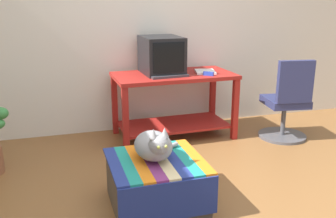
% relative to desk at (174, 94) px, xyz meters
% --- Properties ---
extents(ground_plane, '(14.00, 14.00, 0.00)m').
position_rel_desk_xyz_m(ground_plane, '(-0.27, -1.60, -0.48)').
color(ground_plane, brown).
extents(back_wall, '(8.00, 0.10, 2.60)m').
position_rel_desk_xyz_m(back_wall, '(-0.27, 0.45, 0.82)').
color(back_wall, silver).
rests_on(back_wall, ground_plane).
extents(desk, '(1.30, 0.69, 0.71)m').
position_rel_desk_xyz_m(desk, '(0.00, 0.00, 0.00)').
color(desk, maroon).
rests_on(desk, ground_plane).
extents(tv_monitor, '(0.41, 0.53, 0.39)m').
position_rel_desk_xyz_m(tv_monitor, '(-0.12, 0.07, 0.42)').
color(tv_monitor, black).
rests_on(tv_monitor, desk).
extents(keyboard, '(0.41, 0.19, 0.02)m').
position_rel_desk_xyz_m(keyboard, '(-0.10, -0.15, 0.24)').
color(keyboard, '#333338').
rests_on(keyboard, desk).
extents(book, '(0.26, 0.29, 0.02)m').
position_rel_desk_xyz_m(book, '(0.34, -0.04, 0.24)').
color(book, white).
rests_on(book, desk).
extents(ottoman_with_blanket, '(0.68, 0.68, 0.36)m').
position_rel_desk_xyz_m(ottoman_with_blanket, '(-0.57, -1.38, -0.30)').
color(ottoman_with_blanket, '#4C4238').
rests_on(ottoman_with_blanket, ground_plane).
extents(cat, '(0.39, 0.40, 0.28)m').
position_rel_desk_xyz_m(cat, '(-0.58, -1.36, -0.01)').
color(cat, gray).
rests_on(cat, ottoman_with_blanket).
extents(office_chair, '(0.52, 0.52, 0.89)m').
position_rel_desk_xyz_m(office_chair, '(1.14, -0.44, -0.10)').
color(office_chair, '#4C4C51').
rests_on(office_chair, ground_plane).
extents(stapler, '(0.11, 0.10, 0.04)m').
position_rel_desk_xyz_m(stapler, '(0.32, -0.20, 0.25)').
color(stapler, '#2342B7').
rests_on(stapler, desk).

